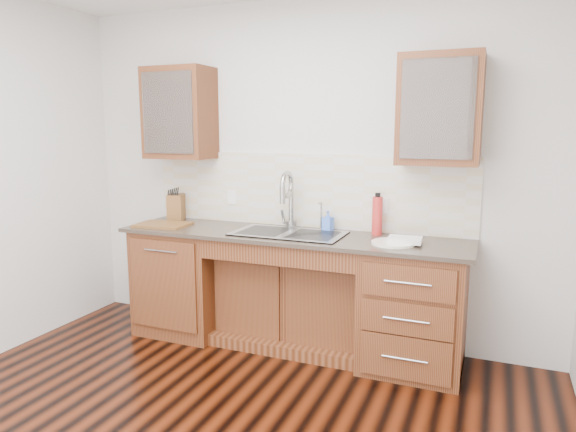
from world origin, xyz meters
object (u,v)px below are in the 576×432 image
at_px(soap_bottle, 328,221).
at_px(water_bottle, 377,216).
at_px(plate, 393,243).
at_px(cutting_board, 163,225).
at_px(knife_block, 176,207).

relative_size(soap_bottle, water_bottle, 0.55).
distance_m(water_bottle, plate, 0.36).
bearing_deg(cutting_board, knife_block, 101.62).
distance_m(plate, knife_block, 1.97).
bearing_deg(knife_block, plate, -29.16).
distance_m(soap_bottle, knife_block, 1.39).
xyz_separation_m(plate, cutting_board, (-1.89, -0.03, 0.00)).
height_order(water_bottle, knife_block, water_bottle).
bearing_deg(water_bottle, cutting_board, -169.81).
relative_size(water_bottle, knife_block, 1.28).
xyz_separation_m(water_bottle, cutting_board, (-1.71, -0.31, -0.13)).
bearing_deg(water_bottle, plate, -57.22).
xyz_separation_m(soap_bottle, knife_block, (-1.39, -0.02, 0.03)).
bearing_deg(soap_bottle, plate, -15.61).
distance_m(water_bottle, cutting_board, 1.74).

